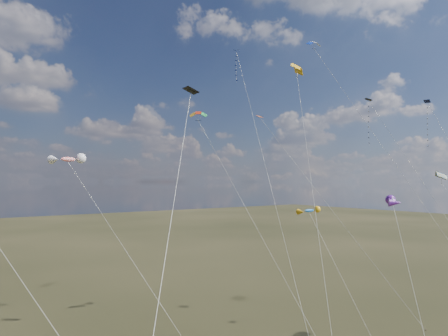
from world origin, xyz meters
TOP-DOWN VIEW (x-y plane):
  - diamond_black_high at (23.43, 14.01)m, footprint 6.96×23.05m
  - diamond_navy_tall at (8.28, 25.36)m, footprint 9.87×24.13m
  - diamond_black_mid at (-17.71, -2.20)m, footprint 13.20×16.05m
  - diamond_navy_right at (24.17, 6.26)m, footprint 4.64×15.96m
  - diamond_orange_center at (14.56, 19.52)m, footprint 8.73×20.48m
  - parafoil_yellow at (6.40, 12.64)m, footprint 11.62×15.15m
  - parafoil_blue_white at (17.69, 19.69)m, footprint 8.85×22.84m
  - parafoil_striped at (20.82, 3.75)m, footprint 3.06×13.86m
  - parafoil_tricolor at (1.09, 25.06)m, footprint 6.45×17.24m
  - novelty_white_purple at (2.61, -1.06)m, footprint 7.15×8.62m
  - novelty_redwhite_stripe at (-14.69, 27.13)m, footprint 10.33×16.10m
  - novelty_blue_yellow at (3.98, 8.78)m, footprint 2.53×9.78m

SIDE VIEW (x-z plane):
  - novelty_blue_yellow at x=3.98m, z-range 6.98..21.89m
  - novelty_white_purple at x=2.61m, z-range 7.66..24.00m
  - diamond_black_mid at x=-17.71m, z-range 4.53..27.82m
  - parafoil_striped at x=20.82m, z-range 8.81..27.95m
  - diamond_orange_center at x=14.56m, z-range 5.22..32.49m
  - novelty_redwhite_stripe at x=-14.69m, z-range 9.57..30.20m
  - diamond_navy_right at x=24.17m, z-range 9.58..37.53m
  - diamond_black_high at x=23.43m, z-range 10.04..39.53m
  - parafoil_tricolor at x=1.09m, z-range 12.76..39.78m
  - parafoil_yellow at x=6.40m, z-range 14.82..46.14m
  - diamond_navy_tall at x=8.28m, z-range 13.23..50.31m
  - parafoil_blue_white at x=17.69m, z-range 18.24..56.54m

